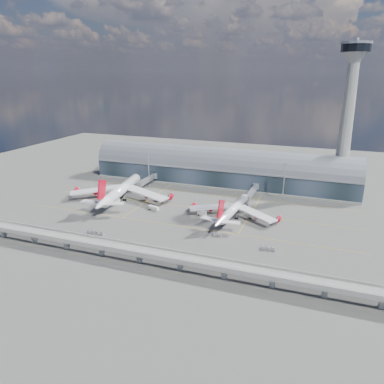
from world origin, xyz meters
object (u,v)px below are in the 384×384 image
(service_truck_2, at_px, (154,208))
(cargo_train_0, at_px, (96,233))
(service_truck_5, at_px, (160,199))
(cargo_train_1, at_px, (268,249))
(control_tower, at_px, (347,120))
(cargo_train_2, at_px, (217,235))
(service_truck_4, at_px, (227,206))
(airliner_left, at_px, (120,190))
(floodlight_mast_left, at_px, (149,168))
(airliner_right, at_px, (233,210))
(floodlight_mast_right, at_px, (284,181))
(service_truck_1, at_px, (202,213))
(service_truck_3, at_px, (249,216))
(service_truck_0, at_px, (116,202))

(service_truck_2, bearing_deg, cargo_train_0, 179.86)
(service_truck_5, bearing_deg, cargo_train_1, -66.26)
(control_tower, bearing_deg, cargo_train_2, -121.11)
(service_truck_4, relative_size, cargo_train_2, 1.00)
(cargo_train_1, distance_m, cargo_train_2, 28.85)
(airliner_left, height_order, cargo_train_2, airliner_left)
(floodlight_mast_left, relative_size, cargo_train_2, 5.17)
(floodlight_mast_left, xyz_separation_m, airliner_right, (76.36, -41.84, -8.79))
(floodlight_mast_right, bearing_deg, floodlight_mast_left, 180.00)
(service_truck_4, bearing_deg, service_truck_2, -141.98)
(cargo_train_0, bearing_deg, cargo_train_1, -72.91)
(service_truck_1, bearing_deg, cargo_train_1, -118.87)
(airliner_right, distance_m, service_truck_5, 55.27)
(cargo_train_2, bearing_deg, service_truck_3, -13.31)
(service_truck_4, relative_size, cargo_train_0, 0.50)
(airliner_right, xyz_separation_m, cargo_train_0, (-62.72, -49.16, -3.99))
(airliner_right, relative_size, service_truck_2, 7.87)
(service_truck_5, distance_m, cargo_train_2, 67.00)
(airliner_left, xyz_separation_m, airliner_right, (79.22, -4.75, -1.75))
(control_tower, bearing_deg, service_truck_0, -151.48)
(floodlight_mast_right, distance_m, service_truck_2, 88.11)
(floodlight_mast_right, height_order, service_truck_5, floodlight_mast_right)
(control_tower, height_order, service_truck_2, control_tower)
(service_truck_1, xyz_separation_m, cargo_train_0, (-44.42, -45.51, -0.69))
(floodlight_mast_left, height_order, cargo_train_2, floodlight_mast_left)
(control_tower, relative_size, service_truck_1, 18.71)
(cargo_train_0, bearing_deg, service_truck_4, -31.97)
(floodlight_mast_right, bearing_deg, service_truck_4, -138.99)
(airliner_right, bearing_deg, cargo_train_1, -49.12)
(airliner_left, relative_size, service_truck_2, 10.09)
(floodlight_mast_right, distance_m, airliner_left, 109.57)
(floodlight_mast_right, height_order, airliner_right, floodlight_mast_right)
(floodlight_mast_right, xyz_separation_m, service_truck_4, (-31.53, -27.41, -12.28))
(floodlight_mast_right, relative_size, airliner_right, 0.44)
(service_truck_0, bearing_deg, service_truck_3, 0.64)
(airliner_right, bearing_deg, service_truck_3, 19.18)
(floodlight_mast_right, bearing_deg, service_truck_5, -159.07)
(floodlight_mast_right, distance_m, service_truck_5, 83.79)
(control_tower, height_order, service_truck_5, control_tower)
(floodlight_mast_left, relative_size, floodlight_mast_right, 1.00)
(airliner_right, distance_m, service_truck_1, 18.95)
(control_tower, height_order, service_truck_4, control_tower)
(airliner_right, distance_m, cargo_train_1, 45.22)
(service_truck_2, distance_m, cargo_train_1, 82.56)
(cargo_train_0, bearing_deg, service_truck_3, -45.44)
(airliner_left, xyz_separation_m, service_truck_3, (88.09, -2.37, -5.27))
(floodlight_mast_right, distance_m, service_truck_0, 112.09)
(airliner_left, relative_size, airliner_right, 1.28)
(service_truck_5, distance_m, cargo_train_0, 62.04)
(airliner_right, distance_m, service_truck_2, 50.12)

